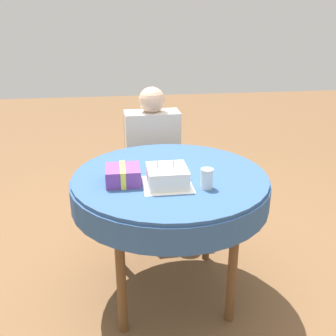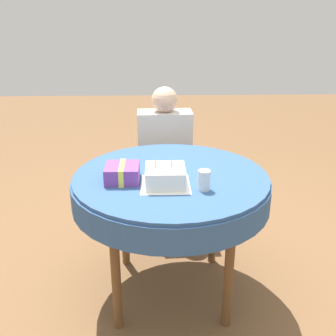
{
  "view_description": "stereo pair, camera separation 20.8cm",
  "coord_description": "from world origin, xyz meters",
  "px_view_note": "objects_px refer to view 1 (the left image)",
  "views": [
    {
      "loc": [
        -0.28,
        -1.96,
        1.61
      ],
      "look_at": [
        -0.02,
        -0.04,
        0.83
      ],
      "focal_mm": 42.0,
      "sensor_mm": 36.0,
      "label": 1
    },
    {
      "loc": [
        -0.07,
        -1.97,
        1.61
      ],
      "look_at": [
        -0.02,
        -0.04,
        0.83
      ],
      "focal_mm": 42.0,
      "sensor_mm": 36.0,
      "label": 2
    }
  ],
  "objects_px": {
    "birthday_cake": "(167,176)",
    "person": "(153,147)",
    "drinking_glass": "(207,179)",
    "gift_box": "(123,175)",
    "chair": "(152,166)"
  },
  "relations": [
    {
      "from": "birthday_cake",
      "to": "person",
      "type": "bearing_deg",
      "value": 88.93
    },
    {
      "from": "person",
      "to": "birthday_cake",
      "type": "xyz_separation_m",
      "value": [
        -0.02,
        -0.92,
        0.16
      ]
    },
    {
      "from": "drinking_glass",
      "to": "gift_box",
      "type": "height_order",
      "value": "drinking_glass"
    },
    {
      "from": "chair",
      "to": "birthday_cake",
      "type": "distance_m",
      "value": 1.07
    },
    {
      "from": "gift_box",
      "to": "drinking_glass",
      "type": "bearing_deg",
      "value": -16.72
    },
    {
      "from": "birthday_cake",
      "to": "drinking_glass",
      "type": "height_order",
      "value": "birthday_cake"
    },
    {
      "from": "drinking_glass",
      "to": "gift_box",
      "type": "relative_size",
      "value": 0.57
    },
    {
      "from": "birthday_cake",
      "to": "gift_box",
      "type": "bearing_deg",
      "value": 165.33
    },
    {
      "from": "chair",
      "to": "person",
      "type": "distance_m",
      "value": 0.21
    },
    {
      "from": "chair",
      "to": "drinking_glass",
      "type": "relative_size",
      "value": 8.45
    },
    {
      "from": "birthday_cake",
      "to": "gift_box",
      "type": "distance_m",
      "value": 0.23
    },
    {
      "from": "drinking_glass",
      "to": "gift_box",
      "type": "bearing_deg",
      "value": 163.28
    },
    {
      "from": "birthday_cake",
      "to": "gift_box",
      "type": "xyz_separation_m",
      "value": [
        -0.22,
        0.06,
        -0.01
      ]
    },
    {
      "from": "person",
      "to": "gift_box",
      "type": "relative_size",
      "value": 6.09
    },
    {
      "from": "person",
      "to": "gift_box",
      "type": "height_order",
      "value": "person"
    }
  ]
}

